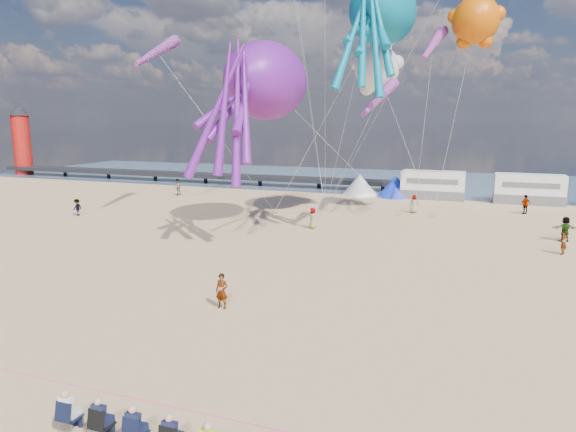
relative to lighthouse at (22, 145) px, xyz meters
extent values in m
plane|color=tan|center=(56.00, -44.00, -4.50)|extent=(120.00, 120.00, 0.00)
plane|color=#3C5772|center=(56.00, 11.00, -4.48)|extent=(120.00, 120.00, 0.00)
cube|color=black|center=(28.00, 0.00, -3.50)|extent=(60.00, 3.00, 0.50)
cylinder|color=#A5140F|center=(0.00, 0.00, 0.00)|extent=(2.60, 2.60, 9.00)
cube|color=silver|center=(62.00, -4.00, -3.00)|extent=(6.60, 2.50, 3.00)
cube|color=silver|center=(71.50, -4.00, -3.00)|extent=(6.60, 2.50, 3.00)
cone|color=white|center=(54.00, -4.00, -3.30)|extent=(4.00, 4.00, 2.40)
cone|color=#1933CC|center=(58.00, -4.00, -3.30)|extent=(4.00, 4.00, 2.40)
cylinder|color=#F2338C|center=(56.00, -49.00, -4.48)|extent=(34.00, 0.03, 0.03)
imported|color=tan|center=(55.62, -41.11, -3.67)|extent=(0.61, 0.40, 1.66)
imported|color=#7F6659|center=(54.35, -23.09, -3.66)|extent=(0.55, 0.70, 1.67)
imported|color=#7F6659|center=(34.64, -11.29, -3.57)|extent=(0.85, 1.05, 1.87)
imported|color=#7F6659|center=(32.96, -25.14, -3.74)|extent=(0.60, 0.76, 1.53)
imported|color=#7F6659|center=(70.71, -10.42, -3.62)|extent=(1.32, 1.17, 1.77)
imported|color=#7F6659|center=(72.42, -21.14, -3.60)|extent=(1.14, 0.73, 1.80)
imported|color=#7F6659|center=(71.77, -25.12, -3.72)|extent=(0.96, 1.52, 1.57)
imported|color=#7F6659|center=(61.12, -13.46, -3.65)|extent=(0.63, 0.42, 1.70)
cube|color=gray|center=(49.14, -18.08, -4.39)|extent=(0.50, 0.35, 0.22)
cube|color=gray|center=(59.95, -15.51, -4.39)|extent=(0.50, 0.35, 0.22)
cube|color=gray|center=(62.96, -15.40, -4.39)|extent=(0.50, 0.35, 0.22)
cube|color=gray|center=(61.14, -13.00, -4.39)|extent=(0.50, 0.35, 0.22)
cube|color=gray|center=(53.34, -15.90, -4.39)|extent=(0.50, 0.35, 0.22)
camera|label=1|loc=(66.12, -61.09, 4.11)|focal=32.00mm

